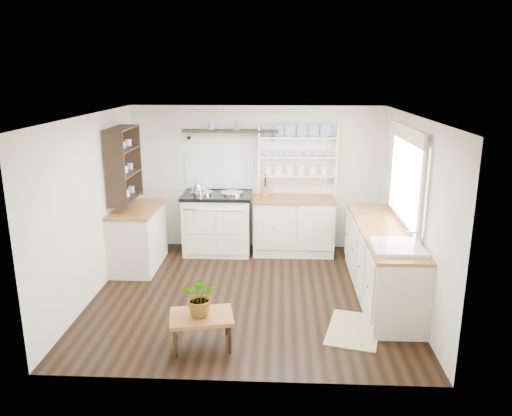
% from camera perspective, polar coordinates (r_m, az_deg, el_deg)
% --- Properties ---
extents(floor, '(4.00, 3.80, 0.01)m').
position_cam_1_polar(floor, '(6.61, -0.75, -9.80)').
color(floor, black).
rests_on(floor, ground).
extents(wall_back, '(4.00, 0.02, 2.30)m').
position_cam_1_polar(wall_back, '(8.06, 0.07, 3.45)').
color(wall_back, beige).
rests_on(wall_back, ground).
extents(wall_right, '(0.02, 3.80, 2.30)m').
position_cam_1_polar(wall_right, '(6.41, 17.37, -0.38)').
color(wall_right, beige).
rests_on(wall_right, ground).
extents(wall_left, '(0.02, 3.80, 2.30)m').
position_cam_1_polar(wall_left, '(6.64, -18.27, 0.08)').
color(wall_left, beige).
rests_on(wall_left, ground).
extents(ceiling, '(4.00, 3.80, 0.01)m').
position_cam_1_polar(ceiling, '(6.01, -0.82, 10.48)').
color(ceiling, white).
rests_on(ceiling, wall_back).
extents(window, '(0.08, 1.55, 1.22)m').
position_cam_1_polar(window, '(6.44, 16.90, 3.53)').
color(window, white).
rests_on(window, wall_right).
extents(aga_cooker, '(1.08, 0.75, 0.99)m').
position_cam_1_polar(aga_cooker, '(7.95, -4.42, -1.68)').
color(aga_cooker, silver).
rests_on(aga_cooker, floor).
extents(back_cabinets, '(1.27, 0.63, 0.90)m').
position_cam_1_polar(back_cabinets, '(7.93, 4.30, -1.93)').
color(back_cabinets, beige).
rests_on(back_cabinets, floor).
extents(right_cabinets, '(0.62, 2.43, 0.90)m').
position_cam_1_polar(right_cabinets, '(6.64, 14.17, -5.86)').
color(right_cabinets, beige).
rests_on(right_cabinets, floor).
extents(belfast_sink, '(0.55, 0.60, 0.45)m').
position_cam_1_polar(belfast_sink, '(5.84, 15.78, -5.38)').
color(belfast_sink, white).
rests_on(belfast_sink, right_cabinets).
extents(left_cabinets, '(0.62, 1.13, 0.90)m').
position_cam_1_polar(left_cabinets, '(7.56, -13.32, -3.20)').
color(left_cabinets, beige).
rests_on(left_cabinets, floor).
extents(plate_rack, '(1.20, 0.22, 0.90)m').
position_cam_1_polar(plate_rack, '(7.94, 4.77, 6.20)').
color(plate_rack, white).
rests_on(plate_rack, wall_back).
extents(high_shelf, '(1.50, 0.29, 0.16)m').
position_cam_1_polar(high_shelf, '(7.84, -2.93, 8.72)').
color(high_shelf, black).
rests_on(high_shelf, wall_back).
extents(left_shelving, '(0.28, 0.80, 1.05)m').
position_cam_1_polar(left_shelving, '(7.33, -14.90, 4.93)').
color(left_shelving, black).
rests_on(left_shelving, wall_left).
extents(kettle, '(0.18, 0.18, 0.22)m').
position_cam_1_polar(kettle, '(7.74, -6.67, 2.01)').
color(kettle, silver).
rests_on(kettle, aga_cooker).
extents(utensil_crock, '(0.12, 0.12, 0.15)m').
position_cam_1_polar(utensil_crock, '(7.87, 0.99, 1.92)').
color(utensil_crock, '#9F703A').
rests_on(utensil_crock, back_cabinets).
extents(center_table, '(0.73, 0.58, 0.35)m').
position_cam_1_polar(center_table, '(5.37, -6.25, -12.49)').
color(center_table, brown).
rests_on(center_table, floor).
extents(potted_plant, '(0.40, 0.35, 0.43)m').
position_cam_1_polar(potted_plant, '(5.26, -6.33, -10.01)').
color(potted_plant, '#3F7233').
rests_on(potted_plant, center_table).
extents(floor_rug, '(0.74, 0.96, 0.02)m').
position_cam_1_polar(floor_rug, '(5.87, 11.08, -13.49)').
color(floor_rug, olive).
rests_on(floor_rug, floor).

